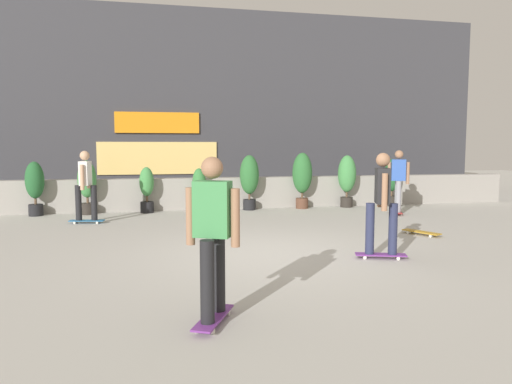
% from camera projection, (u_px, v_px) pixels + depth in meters
% --- Properties ---
extents(ground_plane, '(48.00, 48.00, 0.00)m').
position_uv_depth(ground_plane, '(274.00, 253.00, 8.07)').
color(ground_plane, '#B2AFA8').
extents(planter_wall, '(18.00, 0.40, 0.90)m').
position_uv_depth(planter_wall, '(224.00, 193.00, 13.86)').
color(planter_wall, gray).
rests_on(planter_wall, ground).
extents(building_backdrop, '(20.00, 2.08, 6.50)m').
position_uv_depth(building_backdrop, '(208.00, 107.00, 17.49)').
color(building_backdrop, '#38383D').
rests_on(building_backdrop, ground).
extents(potted_plant_0, '(0.47, 0.47, 1.41)m').
position_uv_depth(potted_plant_0, '(35.00, 185.00, 12.36)').
color(potted_plant_0, black).
rests_on(potted_plant_0, ground).
extents(potted_plant_1, '(0.48, 0.48, 1.43)m').
position_uv_depth(potted_plant_1, '(87.00, 183.00, 12.62)').
color(potted_plant_1, '#2D2823').
rests_on(potted_plant_1, ground).
extents(potted_plant_2, '(0.39, 0.39, 1.24)m').
position_uv_depth(potted_plant_2, '(147.00, 188.00, 12.96)').
color(potted_plant_2, black).
rests_on(potted_plant_2, ground).
extents(potted_plant_3, '(0.36, 0.36, 1.20)m').
position_uv_depth(potted_plant_3, '(199.00, 189.00, 13.25)').
color(potted_plant_3, brown).
rests_on(potted_plant_3, ground).
extents(potted_plant_4, '(0.54, 0.54, 1.55)m').
position_uv_depth(potted_plant_4, '(249.00, 178.00, 13.52)').
color(potted_plant_4, black).
rests_on(potted_plant_4, ground).
extents(potted_plant_5, '(0.57, 0.57, 1.62)m').
position_uv_depth(potted_plant_5, '(302.00, 176.00, 13.84)').
color(potted_plant_5, brown).
rests_on(potted_plant_5, ground).
extents(potted_plant_6, '(0.53, 0.53, 1.54)m').
position_uv_depth(potted_plant_6, '(347.00, 177.00, 14.13)').
color(potted_plant_6, '#2D2823').
rests_on(potted_plant_6, ground).
extents(potted_plant_7, '(0.48, 0.48, 1.42)m').
position_uv_depth(potted_plant_7, '(392.00, 179.00, 14.44)').
color(potted_plant_7, '#2D2823').
rests_on(potted_plant_7, ground).
extents(skater_mid_plaza, '(0.82, 0.54, 1.70)m').
position_uv_depth(skater_mid_plaza, '(382.00, 200.00, 7.59)').
color(skater_mid_plaza, '#72338C').
rests_on(skater_mid_plaza, ground).
extents(skater_by_wall_right, '(0.52, 0.81, 1.70)m').
position_uv_depth(skater_by_wall_right, '(398.00, 179.00, 12.65)').
color(skater_by_wall_right, maroon).
rests_on(skater_by_wall_right, ground).
extents(skater_far_right, '(0.82, 0.55, 1.70)m').
position_uv_depth(skater_far_right, '(86.00, 183.00, 11.12)').
color(skater_far_right, '#266699').
rests_on(skater_far_right, ground).
extents(skater_far_left, '(0.52, 0.81, 1.70)m').
position_uv_depth(skater_far_left, '(213.00, 232.00, 4.77)').
color(skater_far_left, '#72338C').
rests_on(skater_far_left, ground).
extents(skateboard_near_camera, '(0.53, 0.81, 0.08)m').
position_uv_depth(skateboard_near_camera, '(421.00, 232.00, 9.72)').
color(skateboard_near_camera, '#BF8C26').
rests_on(skateboard_near_camera, ground).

